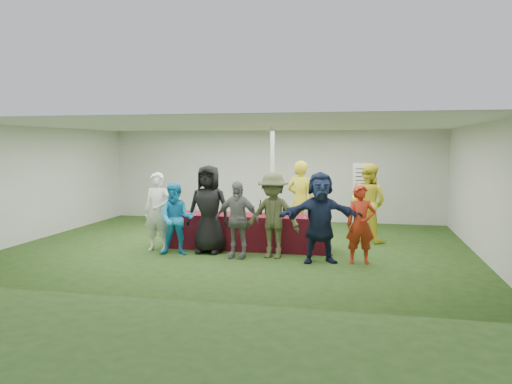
% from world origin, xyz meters
% --- Properties ---
extents(ground, '(60.00, 60.00, 0.00)m').
position_xyz_m(ground, '(0.00, 0.00, 0.00)').
color(ground, '#284719').
rests_on(ground, ground).
extents(tent, '(10.00, 10.00, 10.00)m').
position_xyz_m(tent, '(0.50, 1.20, 1.35)').
color(tent, white).
rests_on(tent, ground).
extents(serving_table, '(3.60, 0.80, 0.75)m').
position_xyz_m(serving_table, '(0.19, -0.20, 0.38)').
color(serving_table, maroon).
rests_on(serving_table, ground).
extents(wine_bottles, '(0.60, 0.11, 0.32)m').
position_xyz_m(wine_bottles, '(0.74, -0.07, 0.87)').
color(wine_bottles, black).
rests_on(wine_bottles, serving_table).
extents(wine_glasses, '(2.72, 0.15, 0.16)m').
position_xyz_m(wine_glasses, '(-0.23, -0.45, 0.86)').
color(wine_glasses, silver).
rests_on(wine_glasses, serving_table).
extents(water_bottle, '(0.07, 0.07, 0.23)m').
position_xyz_m(water_bottle, '(0.32, -0.12, 0.85)').
color(water_bottle, silver).
rests_on(water_bottle, serving_table).
extents(bar_towel, '(0.25, 0.18, 0.03)m').
position_xyz_m(bar_towel, '(1.73, -0.15, 0.77)').
color(bar_towel, white).
rests_on(bar_towel, serving_table).
extents(dump_bucket, '(0.23, 0.23, 0.18)m').
position_xyz_m(dump_bucket, '(1.81, -0.42, 0.84)').
color(dump_bucket, slate).
rests_on(dump_bucket, serving_table).
extents(wine_list_sign, '(0.50, 0.03, 1.80)m').
position_xyz_m(wine_list_sign, '(2.65, 2.53, 1.32)').
color(wine_list_sign, slate).
rests_on(wine_list_sign, ground).
extents(staff_pourer, '(0.81, 0.66, 1.90)m').
position_xyz_m(staff_pourer, '(1.24, 0.88, 0.95)').
color(staff_pourer, yellow).
rests_on(staff_pourer, ground).
extents(staff_back, '(1.12, 1.04, 1.84)m').
position_xyz_m(staff_back, '(2.78, 1.17, 0.92)').
color(staff_back, yellow).
rests_on(staff_back, ground).
extents(customer_0, '(0.63, 0.43, 1.69)m').
position_xyz_m(customer_0, '(-1.62, -0.83, 0.84)').
color(customer_0, white).
rests_on(customer_0, ground).
extents(customer_1, '(0.83, 0.71, 1.49)m').
position_xyz_m(customer_1, '(-1.09, -1.12, 0.75)').
color(customer_1, '#1B96DD').
rests_on(customer_1, ground).
extents(customer_2, '(0.93, 0.62, 1.85)m').
position_xyz_m(customer_2, '(-0.50, -0.78, 0.93)').
color(customer_2, black).
rests_on(customer_2, ground).
extents(customer_3, '(0.93, 0.44, 1.55)m').
position_xyz_m(customer_3, '(0.20, -1.11, 0.78)').
color(customer_3, slate).
rests_on(customer_3, ground).
extents(customer_4, '(1.18, 0.78, 1.72)m').
position_xyz_m(customer_4, '(0.91, -0.97, 0.86)').
color(customer_4, '#454829').
rests_on(customer_4, ground).
extents(customer_5, '(1.71, 0.94, 1.76)m').
position_xyz_m(customer_5, '(1.86, -1.16, 0.88)').
color(customer_5, '#151F3A').
rests_on(customer_5, ground).
extents(customer_6, '(0.61, 0.46, 1.51)m').
position_xyz_m(customer_6, '(2.63, -1.10, 0.76)').
color(customer_6, '#A62813').
rests_on(customer_6, ground).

